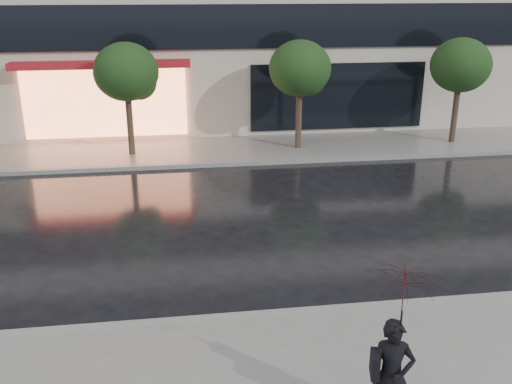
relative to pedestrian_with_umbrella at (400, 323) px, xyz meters
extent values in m
plane|color=black|center=(-1.31, 3.96, -1.73)|extent=(120.00, 120.00, 0.00)
cube|color=slate|center=(-1.31, 14.21, -1.67)|extent=(60.00, 3.50, 0.12)
cube|color=gray|center=(-1.31, 2.96, -1.66)|extent=(60.00, 0.25, 0.14)
cube|color=gray|center=(-1.31, 12.46, -1.66)|extent=(60.00, 0.25, 0.14)
cube|color=black|center=(-1.31, 15.90, 2.57)|extent=(28.00, 0.12, 1.60)
cube|color=#FF8C59|center=(-5.31, 15.88, -0.13)|extent=(6.00, 0.10, 2.60)
cube|color=maroon|center=(-5.31, 15.55, 1.32)|extent=(6.40, 0.70, 0.25)
cube|color=black|center=(3.69, 15.90, -0.13)|extent=(7.00, 0.10, 2.60)
cylinder|color=#33261C|center=(-4.31, 13.96, -0.63)|extent=(0.22, 0.22, 2.20)
ellipsoid|color=black|center=(-4.31, 13.96, 1.27)|extent=(2.20, 2.20, 1.98)
sphere|color=black|center=(-3.91, 14.16, 0.87)|extent=(1.20, 1.20, 1.20)
cylinder|color=#33261C|center=(1.69, 13.96, -0.63)|extent=(0.22, 0.22, 2.20)
ellipsoid|color=black|center=(1.69, 13.96, 1.27)|extent=(2.20, 2.20, 1.98)
sphere|color=black|center=(2.09, 14.16, 0.87)|extent=(1.20, 1.20, 1.20)
cylinder|color=#33261C|center=(7.69, 13.96, -0.63)|extent=(0.22, 0.22, 2.20)
ellipsoid|color=black|center=(7.69, 13.96, 1.27)|extent=(2.20, 2.20, 1.98)
sphere|color=black|center=(8.09, 14.16, 0.87)|extent=(1.20, 1.20, 1.20)
imported|color=black|center=(-0.04, 0.01, -0.81)|extent=(0.66, 0.51, 1.61)
imported|color=#3E0B0F|center=(0.02, 0.00, 0.30)|extent=(1.24, 1.25, 0.93)
cylinder|color=black|center=(0.02, 0.00, -0.22)|extent=(0.02, 0.02, 0.80)
cube|color=black|center=(-0.28, 0.01, -0.61)|extent=(0.18, 0.32, 0.34)
camera|label=1|loc=(-2.69, -5.92, 4.06)|focal=40.00mm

